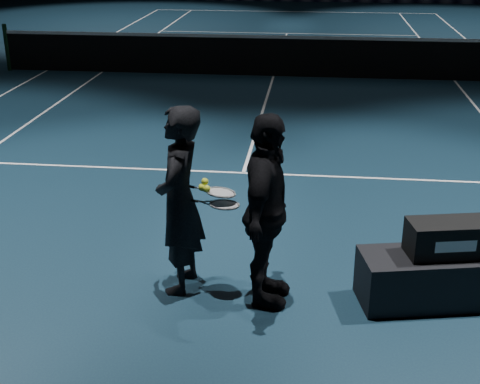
{
  "coord_description": "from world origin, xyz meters",
  "views": [
    {
      "loc": [
        0.97,
        -15.36,
        3.39
      ],
      "look_at": [
        0.33,
        -9.73,
        1.07
      ],
      "focal_mm": 50.0,
      "sensor_mm": 36.0,
      "label": 1
    }
  ],
  "objects_px": {
    "player_b": "(266,212)",
    "tennis_balls": "(205,186)",
    "racket_bag": "(452,238)",
    "racket_upper": "(221,192)",
    "player_a": "(179,201)",
    "racket_lower": "(224,205)",
    "player_bench": "(447,277)"
  },
  "relations": [
    {
      "from": "player_b",
      "to": "racket_lower",
      "type": "distance_m",
      "value": 0.4
    },
    {
      "from": "player_bench",
      "to": "racket_lower",
      "type": "height_order",
      "value": "racket_lower"
    },
    {
      "from": "racket_bag",
      "to": "player_a",
      "type": "distance_m",
      "value": 2.56
    },
    {
      "from": "player_b",
      "to": "racket_bag",
      "type": "bearing_deg",
      "value": -78.25
    },
    {
      "from": "racket_upper",
      "to": "tennis_balls",
      "type": "xyz_separation_m",
      "value": [
        -0.15,
        -0.01,
        0.06
      ]
    },
    {
      "from": "racket_upper",
      "to": "player_a",
      "type": "bearing_deg",
      "value": -178.29
    },
    {
      "from": "player_a",
      "to": "racket_upper",
      "type": "height_order",
      "value": "player_a"
    },
    {
      "from": "player_bench",
      "to": "racket_bag",
      "type": "height_order",
      "value": "racket_bag"
    },
    {
      "from": "racket_bag",
      "to": "tennis_balls",
      "type": "distance_m",
      "value": 2.34
    },
    {
      "from": "racket_bag",
      "to": "player_a",
      "type": "xyz_separation_m",
      "value": [
        -2.55,
        -0.03,
        0.26
      ]
    },
    {
      "from": "player_b",
      "to": "racket_lower",
      "type": "relative_size",
      "value": 2.72
    },
    {
      "from": "racket_upper",
      "to": "tennis_balls",
      "type": "bearing_deg",
      "value": -170.43
    },
    {
      "from": "racket_upper",
      "to": "tennis_balls",
      "type": "distance_m",
      "value": 0.16
    },
    {
      "from": "racket_bag",
      "to": "tennis_balls",
      "type": "height_order",
      "value": "tennis_balls"
    },
    {
      "from": "tennis_balls",
      "to": "player_b",
      "type": "bearing_deg",
      "value": -11.77
    },
    {
      "from": "racket_bag",
      "to": "player_b",
      "type": "relative_size",
      "value": 0.45
    },
    {
      "from": "player_b",
      "to": "racket_upper",
      "type": "distance_m",
      "value": 0.47
    },
    {
      "from": "racket_upper",
      "to": "player_b",
      "type": "bearing_deg",
      "value": -9.08
    },
    {
      "from": "player_bench",
      "to": "player_b",
      "type": "bearing_deg",
      "value": 174.5
    },
    {
      "from": "racket_lower",
      "to": "tennis_balls",
      "type": "distance_m",
      "value": 0.25
    },
    {
      "from": "tennis_balls",
      "to": "racket_upper",
      "type": "bearing_deg",
      "value": 2.28
    },
    {
      "from": "racket_bag",
      "to": "racket_lower",
      "type": "bearing_deg",
      "value": 171.18
    },
    {
      "from": "player_bench",
      "to": "racket_bag",
      "type": "relative_size",
      "value": 2.0
    },
    {
      "from": "player_a",
      "to": "tennis_balls",
      "type": "xyz_separation_m",
      "value": [
        0.25,
        -0.05,
        0.18
      ]
    },
    {
      "from": "player_bench",
      "to": "racket_bag",
      "type": "distance_m",
      "value": 0.41
    },
    {
      "from": "racket_bag",
      "to": "racket_upper",
      "type": "bearing_deg",
      "value": 169.82
    },
    {
      "from": "player_b",
      "to": "tennis_balls",
      "type": "xyz_separation_m",
      "value": [
        -0.58,
        0.12,
        0.18
      ]
    },
    {
      "from": "player_b",
      "to": "tennis_balls",
      "type": "height_order",
      "value": "player_b"
    },
    {
      "from": "racket_bag",
      "to": "racket_lower",
      "type": "height_order",
      "value": "racket_lower"
    },
    {
      "from": "player_b",
      "to": "racket_lower",
      "type": "height_order",
      "value": "player_b"
    },
    {
      "from": "player_a",
      "to": "player_b",
      "type": "height_order",
      "value": "same"
    },
    {
      "from": "racket_lower",
      "to": "racket_upper",
      "type": "bearing_deg",
      "value": 141.34
    }
  ]
}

